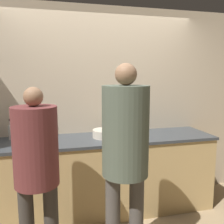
{
  "coord_description": "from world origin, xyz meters",
  "views": [
    {
      "loc": [
        -0.69,
        -2.54,
        1.73
      ],
      "look_at": [
        0.0,
        0.16,
        1.31
      ],
      "focal_mm": 40.0,
      "sensor_mm": 36.0,
      "label": 1
    }
  ],
  "objects_px": {
    "person_left": "(36,161)",
    "person_center": "(125,147)",
    "cup_red": "(45,143)",
    "utensil_crock": "(48,131)",
    "bottle_clear": "(11,132)",
    "bottle_red": "(45,139)",
    "fruit_bowl": "(105,133)"
  },
  "relations": [
    {
      "from": "bottle_red",
      "to": "utensil_crock",
      "type": "bearing_deg",
      "value": 84.64
    },
    {
      "from": "person_center",
      "to": "fruit_bowl",
      "type": "height_order",
      "value": "person_center"
    },
    {
      "from": "fruit_bowl",
      "to": "bottle_clear",
      "type": "height_order",
      "value": "bottle_clear"
    },
    {
      "from": "fruit_bowl",
      "to": "utensil_crock",
      "type": "relative_size",
      "value": 1.22
    },
    {
      "from": "person_center",
      "to": "person_left",
      "type": "bearing_deg",
      "value": 165.47
    },
    {
      "from": "utensil_crock",
      "to": "bottle_red",
      "type": "distance_m",
      "value": 0.41
    },
    {
      "from": "bottle_red",
      "to": "bottle_clear",
      "type": "height_order",
      "value": "bottle_clear"
    },
    {
      "from": "person_center",
      "to": "utensil_crock",
      "type": "relative_size",
      "value": 7.07
    },
    {
      "from": "person_left",
      "to": "person_center",
      "type": "height_order",
      "value": "person_center"
    },
    {
      "from": "person_center",
      "to": "bottle_red",
      "type": "height_order",
      "value": "person_center"
    },
    {
      "from": "person_left",
      "to": "utensil_crock",
      "type": "height_order",
      "value": "person_left"
    },
    {
      "from": "person_center",
      "to": "fruit_bowl",
      "type": "xyz_separation_m",
      "value": [
        0.05,
        0.97,
        -0.11
      ]
    },
    {
      "from": "person_left",
      "to": "bottle_clear",
      "type": "xyz_separation_m",
      "value": [
        -0.33,
        0.94,
        0.07
      ]
    },
    {
      "from": "person_left",
      "to": "fruit_bowl",
      "type": "distance_m",
      "value": 1.11
    },
    {
      "from": "bottle_clear",
      "to": "cup_red",
      "type": "xyz_separation_m",
      "value": [
        0.39,
        -0.41,
        -0.05
      ]
    },
    {
      "from": "utensil_crock",
      "to": "person_center",
      "type": "bearing_deg",
      "value": -62.63
    },
    {
      "from": "person_left",
      "to": "cup_red",
      "type": "xyz_separation_m",
      "value": [
        0.07,
        0.53,
        0.01
      ]
    },
    {
      "from": "person_center",
      "to": "utensil_crock",
      "type": "bearing_deg",
      "value": 117.37
    },
    {
      "from": "fruit_bowl",
      "to": "bottle_red",
      "type": "height_order",
      "value": "bottle_red"
    },
    {
      "from": "cup_red",
      "to": "bottle_clear",
      "type": "bearing_deg",
      "value": 133.61
    },
    {
      "from": "bottle_clear",
      "to": "bottle_red",
      "type": "bearing_deg",
      "value": -38.2
    },
    {
      "from": "fruit_bowl",
      "to": "utensil_crock",
      "type": "bearing_deg",
      "value": 159.6
    },
    {
      "from": "person_center",
      "to": "bottle_red",
      "type": "distance_m",
      "value": 1.07
    },
    {
      "from": "utensil_crock",
      "to": "bottle_clear",
      "type": "relative_size",
      "value": 1.02
    },
    {
      "from": "bottle_red",
      "to": "bottle_clear",
      "type": "bearing_deg",
      "value": 141.8
    },
    {
      "from": "fruit_bowl",
      "to": "person_left",
      "type": "bearing_deg",
      "value": -135.27
    },
    {
      "from": "cup_red",
      "to": "utensil_crock",
      "type": "bearing_deg",
      "value": 85.84
    },
    {
      "from": "person_center",
      "to": "fruit_bowl",
      "type": "distance_m",
      "value": 0.98
    },
    {
      "from": "bottle_clear",
      "to": "cup_red",
      "type": "distance_m",
      "value": 0.57
    },
    {
      "from": "utensil_crock",
      "to": "bottle_clear",
      "type": "bearing_deg",
      "value": -167.4
    },
    {
      "from": "person_center",
      "to": "utensil_crock",
      "type": "distance_m",
      "value": 1.38
    },
    {
      "from": "bottle_clear",
      "to": "cup_red",
      "type": "height_order",
      "value": "bottle_clear"
    }
  ]
}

